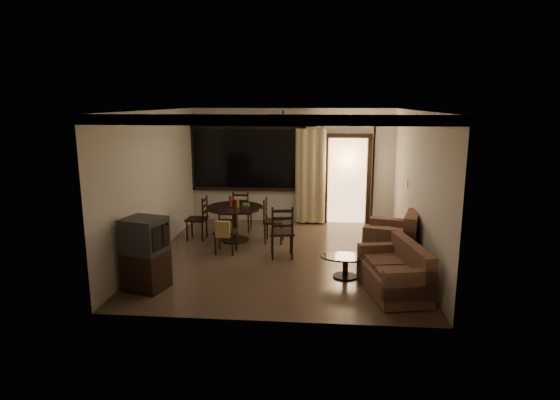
# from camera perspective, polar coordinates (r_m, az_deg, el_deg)

# --- Properties ---
(ground) EXTENTS (5.50, 5.50, 0.00)m
(ground) POSITION_cam_1_polar(r_m,az_deg,el_deg) (9.18, 0.34, -6.88)
(ground) COLOR #7F6651
(ground) RESTS_ON ground
(room_shell) EXTENTS (5.50, 6.70, 5.50)m
(room_shell) POSITION_cam_1_polar(r_m,az_deg,el_deg) (10.49, 4.41, 5.73)
(room_shell) COLOR beige
(room_shell) RESTS_ON ground
(dining_table) EXTENTS (1.21, 1.21, 0.97)m
(dining_table) POSITION_cam_1_polar(r_m,az_deg,el_deg) (10.08, -5.52, -1.69)
(dining_table) COLOR black
(dining_table) RESTS_ON ground
(dining_chair_west) EXTENTS (0.43, 0.43, 0.95)m
(dining_chair_west) POSITION_cam_1_polar(r_m,az_deg,el_deg) (10.37, -10.02, -3.21)
(dining_chair_west) COLOR black
(dining_chair_west) RESTS_ON ground
(dining_chair_east) EXTENTS (0.43, 0.43, 0.95)m
(dining_chair_east) POSITION_cam_1_polar(r_m,az_deg,el_deg) (10.01, -0.81, -3.57)
(dining_chair_east) COLOR black
(dining_chair_east) RESTS_ON ground
(dining_chair_south) EXTENTS (0.43, 0.49, 0.95)m
(dining_chair_south) POSITION_cam_1_polar(r_m,az_deg,el_deg) (9.35, -6.63, -4.64)
(dining_chair_south) COLOR black
(dining_chair_south) RESTS_ON ground
(dining_chair_north) EXTENTS (0.43, 0.43, 0.95)m
(dining_chair_north) POSITION_cam_1_polar(r_m,az_deg,el_deg) (10.90, -4.60, -2.31)
(dining_chair_north) COLOR black
(dining_chair_north) RESTS_ON ground
(tv_cabinet) EXTENTS (0.73, 0.69, 1.17)m
(tv_cabinet) POSITION_cam_1_polar(r_m,az_deg,el_deg) (7.78, -16.10, -6.31)
(tv_cabinet) COLOR black
(tv_cabinet) RESTS_ON ground
(sofa) EXTENTS (1.04, 1.57, 0.77)m
(sofa) POSITION_cam_1_polar(r_m,az_deg,el_deg) (7.65, 14.03, -8.71)
(sofa) COLOR #4E2E24
(sofa) RESTS_ON ground
(armchair) EXTENTS (1.15, 1.15, 0.94)m
(armchair) POSITION_cam_1_polar(r_m,az_deg,el_deg) (9.03, 13.78, -4.97)
(armchair) COLOR #4E2E24
(armchair) RESTS_ON ground
(coffee_table) EXTENTS (0.85, 0.51, 0.37)m
(coffee_table) POSITION_cam_1_polar(r_m,az_deg,el_deg) (8.14, 7.98, -7.63)
(coffee_table) COLOR black
(coffee_table) RESTS_ON ground
(side_chair) EXTENTS (0.52, 0.52, 1.04)m
(side_chair) POSITION_cam_1_polar(r_m,az_deg,el_deg) (9.04, 0.23, -5.11)
(side_chair) COLOR black
(side_chair) RESTS_ON ground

